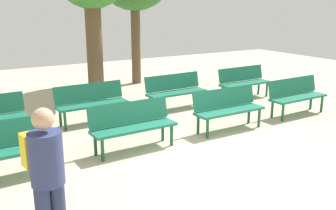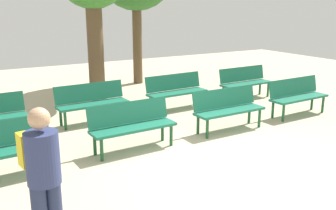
{
  "view_description": "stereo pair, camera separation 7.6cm",
  "coord_description": "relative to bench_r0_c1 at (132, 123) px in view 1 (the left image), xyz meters",
  "views": [
    {
      "loc": [
        -3.95,
        -4.49,
        2.63
      ],
      "look_at": [
        0.0,
        2.18,
        0.55
      ],
      "focal_mm": 40.92,
      "sensor_mm": 36.0,
      "label": 1
    },
    {
      "loc": [
        -3.89,
        -4.53,
        2.63
      ],
      "look_at": [
        0.0,
        2.18,
        0.55
      ],
      "focal_mm": 40.92,
      "sensor_mm": 36.0,
      "label": 2
    }
  ],
  "objects": [
    {
      "name": "bench_r1_c2",
      "position": [
        2.14,
        1.99,
        0.0
      ],
      "size": [
        1.62,
        0.55,
        0.87
      ],
      "rotation": [
        0.0,
        0.0,
        0.04
      ],
      "color": "#19664C",
      "rests_on": "ground_plane"
    },
    {
      "name": "bench_r0_c3",
      "position": [
        4.38,
        0.07,
        0.0
      ],
      "size": [
        1.61,
        0.53,
        0.87
      ],
      "rotation": [
        0.0,
        0.0,
        0.03
      ],
      "color": "#19664C",
      "rests_on": "ground_plane"
    },
    {
      "name": "bench_r1_c1",
      "position": [
        -0.08,
        1.96,
        0.0
      ],
      "size": [
        1.62,
        0.54,
        0.87
      ],
      "rotation": [
        0.0,
        0.0,
        0.04
      ],
      "color": "#19664C",
      "rests_on": "ground_plane"
    },
    {
      "name": "bench_r1_c3",
      "position": [
        4.4,
        1.97,
        0.0
      ],
      "size": [
        1.62,
        0.54,
        0.87
      ],
      "rotation": [
        0.0,
        0.0,
        0.03
      ],
      "color": "#19664C",
      "rests_on": "ground_plane"
    },
    {
      "name": "bench_r0_c2",
      "position": [
        2.22,
        0.0,
        0.0
      ],
      "size": [
        1.61,
        0.5,
        0.87
      ],
      "rotation": [
        0.0,
        0.0,
        0.01
      ],
      "color": "#19664C",
      "rests_on": "ground_plane"
    },
    {
      "name": "visitor_with_backpack",
      "position": [
        -2.08,
        -2.35,
        0.43
      ],
      "size": [
        0.39,
        0.56,
        1.65
      ],
      "rotation": [
        0.0,
        0.0,
        3.3
      ],
      "color": "navy",
      "rests_on": "ground_plane"
    },
    {
      "name": "bench_r0_c1",
      "position": [
        0.0,
        0.0,
        0.0
      ],
      "size": [
        1.61,
        0.53,
        0.87
      ],
      "rotation": [
        0.0,
        0.0,
        0.03
      ],
      "color": "#19664C",
      "rests_on": "ground_plane"
    },
    {
      "name": "ground_plane",
      "position": [
        1.12,
        -1.57,
        -0.5
      ],
      "size": [
        24.0,
        24.0,
        0.0
      ],
      "primitive_type": "plane",
      "color": "#BCAD8E"
    }
  ]
}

